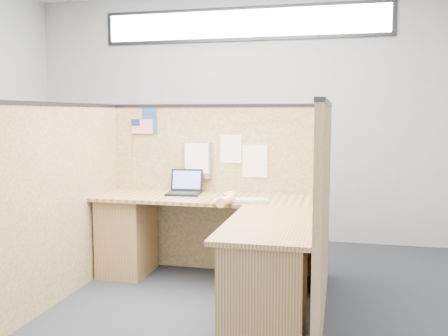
% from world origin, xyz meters
% --- Properties ---
extents(floor, '(5.00, 5.00, 0.00)m').
position_xyz_m(floor, '(0.00, 0.00, 0.00)').
color(floor, black).
rests_on(floor, ground).
extents(wall_back, '(5.00, 0.00, 5.00)m').
position_xyz_m(wall_back, '(0.00, 2.25, 1.40)').
color(wall_back, '#A7AAAD').
rests_on(wall_back, floor).
extents(clerestory_window, '(3.30, 0.04, 0.38)m').
position_xyz_m(clerestory_window, '(0.00, 2.23, 2.45)').
color(clerestory_window, '#232328').
rests_on(clerestory_window, wall_back).
extents(cubicle_partitions, '(2.06, 1.83, 1.53)m').
position_xyz_m(cubicle_partitions, '(0.00, 0.43, 0.77)').
color(cubicle_partitions, brown).
rests_on(cubicle_partitions, floor).
extents(l_desk, '(1.95, 1.75, 0.73)m').
position_xyz_m(l_desk, '(0.18, 0.29, 0.39)').
color(l_desk, brown).
rests_on(l_desk, floor).
extents(laptop, '(0.31, 0.30, 0.21)m').
position_xyz_m(laptop, '(-0.24, 0.80, 0.78)').
color(laptop, black).
rests_on(laptop, l_desk).
extents(keyboard, '(0.47, 0.27, 0.03)m').
position_xyz_m(keyboard, '(0.33, 0.48, 0.74)').
color(keyboard, tan).
rests_on(keyboard, l_desk).
extents(mouse, '(0.11, 0.07, 0.05)m').
position_xyz_m(mouse, '(0.23, 0.54, 0.75)').
color(mouse, silver).
rests_on(mouse, l_desk).
extents(hand_forearm, '(0.12, 0.41, 0.09)m').
position_xyz_m(hand_forearm, '(0.24, 0.40, 0.77)').
color(hand_forearm, tan).
rests_on(hand_forearm, l_desk).
extents(blue_poster, '(0.18, 0.03, 0.24)m').
position_xyz_m(blue_poster, '(-0.65, 0.97, 1.38)').
color(blue_poster, navy).
rests_on(blue_poster, cubicle_partitions).
extents(american_flag, '(0.21, 0.01, 0.36)m').
position_xyz_m(american_flag, '(-0.73, 0.96, 1.31)').
color(american_flag, olive).
rests_on(american_flag, cubicle_partitions).
extents(file_holder, '(0.26, 0.05, 0.33)m').
position_xyz_m(file_holder, '(-0.16, 0.94, 1.02)').
color(file_holder, slate).
rests_on(file_holder, cubicle_partitions).
extents(paper_left, '(0.23, 0.02, 0.29)m').
position_xyz_m(paper_left, '(0.36, 0.97, 1.02)').
color(paper_left, white).
rests_on(paper_left, cubicle_partitions).
extents(paper_right, '(0.20, 0.02, 0.25)m').
position_xyz_m(paper_right, '(0.14, 0.97, 1.13)').
color(paper_right, white).
rests_on(paper_right, cubicle_partitions).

